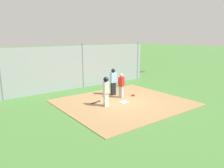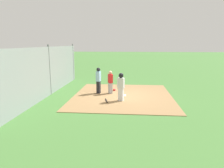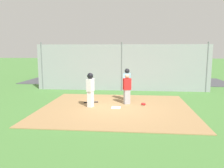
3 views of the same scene
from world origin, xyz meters
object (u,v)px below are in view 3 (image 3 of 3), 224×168
(home_plate, at_px, (116,108))
(runner, at_px, (90,87))
(catcher, at_px, (127,88))
(parked_car_dark, at_px, (64,73))
(baseball_bat, at_px, (91,102))
(parked_car_white, at_px, (120,75))
(catcher_mask, at_px, (143,104))
(umpire, at_px, (127,84))

(home_plate, distance_m, runner, 1.58)
(catcher, relative_size, parked_car_dark, 0.37)
(baseball_bat, relative_size, parked_car_white, 0.18)
(parked_car_white, bearing_deg, catcher_mask, 99.84)
(parked_car_white, height_order, parked_car_dark, same)
(home_plate, relative_size, catcher_mask, 1.83)
(catcher, distance_m, parked_car_white, 8.75)
(catcher, bearing_deg, parked_car_dark, -168.32)
(baseball_bat, bearing_deg, parked_car_dark, 101.03)
(runner, distance_m, parked_car_dark, 11.22)
(parked_car_white, xyz_separation_m, parked_car_dark, (5.42, -0.73, 0.00))
(home_plate, bearing_deg, catcher_mask, -153.83)
(umpire, distance_m, parked_car_white, 7.94)
(umpire, height_order, catcher_mask, umpire)
(umpire, relative_size, parked_car_dark, 0.42)
(runner, relative_size, parked_car_white, 0.40)
(baseball_bat, distance_m, parked_car_white, 8.72)
(catcher, relative_size, catcher_mask, 6.54)
(umpire, relative_size, parked_car_white, 0.42)
(home_plate, bearing_deg, parked_car_dark, -60.38)
(catcher_mask, relative_size, parked_car_white, 0.06)
(home_plate, xyz_separation_m, parked_car_white, (0.43, -9.56, 0.57))
(home_plate, height_order, umpire, umpire)
(home_plate, bearing_deg, umpire, -105.76)
(catcher, relative_size, baseball_bat, 2.06)
(home_plate, xyz_separation_m, catcher_mask, (-1.35, -0.66, 0.05))
(home_plate, relative_size, parked_car_white, 0.10)
(home_plate, height_order, catcher_mask, catcher_mask)
(runner, bearing_deg, catcher, 41.82)
(baseball_bat, bearing_deg, umpire, 7.82)
(baseball_bat, xyz_separation_m, parked_car_dark, (4.44, -9.38, 0.55))
(home_plate, xyz_separation_m, parked_car_dark, (5.85, -10.29, 0.57))
(catcher, distance_m, parked_car_dark, 11.37)
(baseball_bat, xyz_separation_m, parked_car_white, (-0.98, -8.65, 0.55))
(parked_car_white, relative_size, parked_car_dark, 1.00)
(baseball_bat, bearing_deg, catcher_mask, -19.57)
(umpire, bearing_deg, baseball_bat, -59.32)
(runner, height_order, parked_car_dark, runner)
(umpire, bearing_deg, parked_car_dark, -135.16)
(home_plate, height_order, runner, runner)
(baseball_bat, xyz_separation_m, catcher_mask, (-2.76, 0.25, 0.03))
(runner, bearing_deg, catcher_mask, 30.24)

